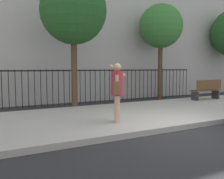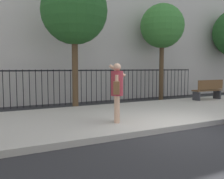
{
  "view_description": "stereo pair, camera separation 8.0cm",
  "coord_description": "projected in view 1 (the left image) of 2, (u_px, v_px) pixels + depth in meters",
  "views": [
    {
      "loc": [
        -4.79,
        -4.89,
        1.68
      ],
      "look_at": [
        -1.38,
        1.43,
        1.05
      ],
      "focal_mm": 40.04,
      "sensor_mm": 36.0,
      "label": 1
    },
    {
      "loc": [
        -4.72,
        -4.92,
        1.68
      ],
      "look_at": [
        -1.38,
        1.43,
        1.05
      ],
      "focal_mm": 40.04,
      "sensor_mm": 36.0,
      "label": 2
    }
  ],
  "objects": [
    {
      "name": "ground_plane",
      "position": [
        182.0,
        130.0,
        6.7
      ],
      "size": [
        60.0,
        60.0,
        0.0
      ],
      "primitive_type": "plane",
      "color": "#28282B"
    },
    {
      "name": "pedestrian_on_phone",
      "position": [
        117.0,
        88.0,
        6.91
      ],
      "size": [
        0.61,
        0.72,
        1.65
      ],
      "color": "tan",
      "rests_on": "sidewalk"
    },
    {
      "name": "street_bench",
      "position": [
        207.0,
        89.0,
        11.9
      ],
      "size": [
        1.6,
        0.45,
        0.95
      ],
      "color": "brown",
      "rests_on": "sidewalk"
    },
    {
      "name": "street_tree_mid",
      "position": [
        161.0,
        27.0,
        12.7
      ],
      "size": [
        2.22,
        2.22,
        4.9
      ],
      "color": "#4C3823",
      "rests_on": "ground"
    },
    {
      "name": "iron_fence",
      "position": [
        93.0,
        82.0,
        11.78
      ],
      "size": [
        12.03,
        0.04,
        1.6
      ],
      "color": "black",
      "rests_on": "ground"
    },
    {
      "name": "street_tree_far",
      "position": [
        73.0,
        11.0,
        9.62
      ],
      "size": [
        2.58,
        2.58,
        5.15
      ],
      "color": "#4C3823",
      "rests_on": "ground"
    },
    {
      "name": "sidewalk",
      "position": [
        137.0,
        114.0,
        8.62
      ],
      "size": [
        28.0,
        4.4,
        0.15
      ],
      "primitive_type": "cube",
      "color": "#B2ADA3",
      "rests_on": "ground"
    }
  ]
}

